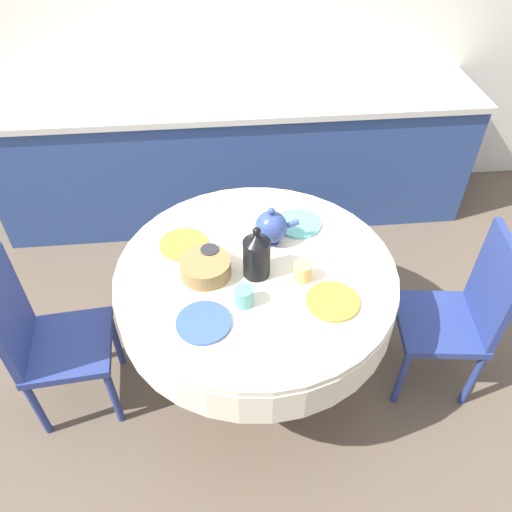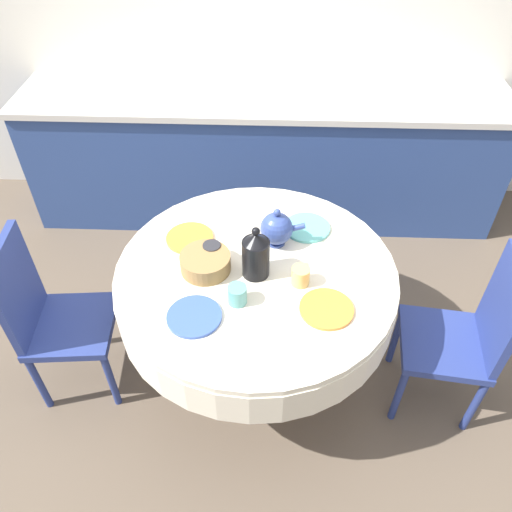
{
  "view_description": "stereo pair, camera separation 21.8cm",
  "coord_description": "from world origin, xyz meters",
  "views": [
    {
      "loc": [
        -0.15,
        -1.59,
        2.33
      ],
      "look_at": [
        0.0,
        0.0,
        0.85
      ],
      "focal_mm": 35.0,
      "sensor_mm": 36.0,
      "label": 1
    },
    {
      "loc": [
        0.06,
        -1.6,
        2.33
      ],
      "look_at": [
        0.0,
        0.0,
        0.85
      ],
      "focal_mm": 35.0,
      "sensor_mm": 36.0,
      "label": 2
    }
  ],
  "objects": [
    {
      "name": "teapot",
      "position": [
        0.09,
        0.18,
        0.86
      ],
      "size": [
        0.21,
        0.15,
        0.2
      ],
      "color": "#33478E",
      "rests_on": "dining_table"
    },
    {
      "name": "wall_back",
      "position": [
        0.0,
        1.79,
        1.3
      ],
      "size": [
        7.0,
        0.05,
        2.6
      ],
      "color": "silver",
      "rests_on": "ground_plane"
    },
    {
      "name": "plate_near_left",
      "position": [
        -0.24,
        -0.29,
        0.78
      ],
      "size": [
        0.23,
        0.23,
        0.01
      ],
      "primitive_type": "cylinder",
      "color": "#3856AD",
      "rests_on": "dining_table"
    },
    {
      "name": "kitchen_counter",
      "position": [
        0.0,
        1.45,
        0.46
      ],
      "size": [
        3.24,
        0.64,
        0.91
      ],
      "color": "#2D4784",
      "rests_on": "ground_plane"
    },
    {
      "name": "coffee_carafe",
      "position": [
        0.0,
        -0.03,
        0.88
      ],
      "size": [
        0.12,
        0.12,
        0.26
      ],
      "color": "black",
      "rests_on": "dining_table"
    },
    {
      "name": "chair_right",
      "position": [
        -0.98,
        -0.08,
        0.51
      ],
      "size": [
        0.43,
        0.43,
        0.94
      ],
      "rotation": [
        0.0,
        0.0,
        -1.49
      ],
      "color": "navy",
      "rests_on": "ground_plane"
    },
    {
      "name": "plate_far_right",
      "position": [
        0.24,
        0.29,
        0.78
      ],
      "size": [
        0.23,
        0.23,
        0.01
      ],
      "primitive_type": "cylinder",
      "color": "#60BCB7",
      "rests_on": "dining_table"
    },
    {
      "name": "plate_near_right",
      "position": [
        0.3,
        -0.23,
        0.78
      ],
      "size": [
        0.23,
        0.23,
        0.01
      ],
      "primitive_type": "cylinder",
      "color": "orange",
      "rests_on": "dining_table"
    },
    {
      "name": "cup_near_left",
      "position": [
        -0.07,
        -0.2,
        0.81
      ],
      "size": [
        0.08,
        0.08,
        0.09
      ],
      "primitive_type": "cylinder",
      "color": "#5BA39E",
      "rests_on": "dining_table"
    },
    {
      "name": "chair_left",
      "position": [
        0.98,
        -0.12,
        0.51
      ],
      "size": [
        0.45,
        0.45,
        0.94
      ],
      "rotation": [
        0.0,
        0.0,
        1.45
      ],
      "color": "navy",
      "rests_on": "ground_plane"
    },
    {
      "name": "cup_far_left",
      "position": [
        -0.2,
        0.06,
        0.81
      ],
      "size": [
        0.08,
        0.08,
        0.09
      ],
      "primitive_type": "cylinder",
      "color": "#28282D",
      "rests_on": "dining_table"
    },
    {
      "name": "dining_table",
      "position": [
        0.0,
        0.0,
        0.64
      ],
      "size": [
        1.28,
        1.28,
        0.77
      ],
      "color": "brown",
      "rests_on": "ground_plane"
    },
    {
      "name": "bread_basket",
      "position": [
        -0.22,
        -0.01,
        0.81
      ],
      "size": [
        0.23,
        0.23,
        0.08
      ],
      "primitive_type": "cylinder",
      "color": "olive",
      "rests_on": "dining_table"
    },
    {
      "name": "ground_plane",
      "position": [
        0.0,
        0.0,
        0.0
      ],
      "size": [
        12.0,
        12.0,
        0.0
      ],
      "primitive_type": "plane",
      "color": "brown"
    },
    {
      "name": "cup_far_right",
      "position": [
        0.07,
        0.2,
        0.81
      ],
      "size": [
        0.08,
        0.08,
        0.09
      ],
      "primitive_type": "cylinder",
      "color": "#28282D",
      "rests_on": "dining_table"
    },
    {
      "name": "plate_far_left",
      "position": [
        -0.33,
        0.19,
        0.78
      ],
      "size": [
        0.23,
        0.23,
        0.01
      ],
      "primitive_type": "cylinder",
      "color": "orange",
      "rests_on": "dining_table"
    },
    {
      "name": "cup_near_right",
      "position": [
        0.2,
        -0.08,
        0.81
      ],
      "size": [
        0.08,
        0.08,
        0.09
      ],
      "primitive_type": "cylinder",
      "color": "#DBB766",
      "rests_on": "dining_table"
    }
  ]
}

